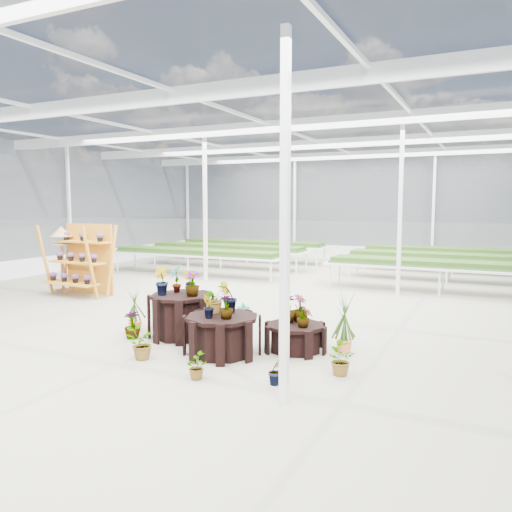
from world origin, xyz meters
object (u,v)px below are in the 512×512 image
at_px(plinth_mid, 222,335).
at_px(bird_table, 62,259).
at_px(plinth_tall, 181,316).
at_px(shelf_rack, 78,260).
at_px(plinth_low, 295,338).

xyz_separation_m(plinth_mid, bird_table, (-6.89, 3.17, 0.59)).
distance_m(plinth_mid, bird_table, 7.61).
bearing_deg(bird_table, plinth_mid, -37.50).
bearing_deg(bird_table, plinth_tall, -37.10).
bearing_deg(shelf_rack, plinth_tall, -22.79).
height_order(plinth_mid, plinth_low, plinth_mid).
xyz_separation_m(plinth_low, shelf_rack, (-7.08, 2.25, 0.72)).
height_order(plinth_mid, bird_table, bird_table).
height_order(plinth_tall, shelf_rack, shelf_rack).
xyz_separation_m(plinth_tall, plinth_mid, (1.20, -0.60, -0.08)).
bearing_deg(plinth_low, plinth_mid, -145.01).
xyz_separation_m(shelf_rack, bird_table, (-0.81, 0.22, -0.04)).
bearing_deg(bird_table, plinth_low, -30.17).
relative_size(plinth_mid, bird_table, 0.67).
relative_size(plinth_mid, shelf_rack, 0.64).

